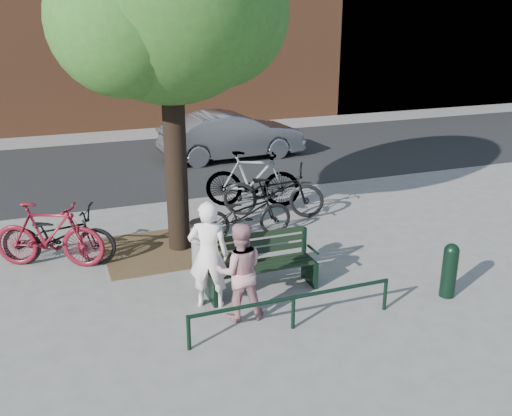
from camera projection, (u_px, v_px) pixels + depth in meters
name	position (u px, v px, depth m)	size (l,w,h in m)	color
ground	(262.00, 291.00, 9.10)	(90.00, 90.00, 0.00)	gray
dirt_pit	(169.00, 249.00, 10.70)	(2.40, 2.00, 0.02)	brown
road	(155.00, 164.00, 16.60)	(40.00, 7.00, 0.01)	black
park_bench	(260.00, 262.00, 9.01)	(1.74, 0.54, 0.97)	black
guard_railing	(293.00, 303.00, 7.91)	(3.06, 0.06, 0.51)	black
person_left	(209.00, 255.00, 8.40)	(0.61, 0.40, 1.66)	white
person_right	(240.00, 271.00, 8.10)	(0.71, 0.55, 1.46)	#B47C81
bollard	(450.00, 268.00, 8.80)	(0.24, 0.24, 0.88)	black
litter_bin	(204.00, 248.00, 9.57)	(0.46, 0.46, 0.93)	gray
bicycle_a	(59.00, 236.00, 9.94)	(0.70, 2.00, 1.05)	black
bicycle_b	(49.00, 235.00, 9.81)	(0.55, 1.94, 1.17)	#5F0D18
bicycle_c	(244.00, 214.00, 11.04)	(0.67, 1.93, 1.02)	black
bicycle_d	(253.00, 179.00, 12.85)	(0.60, 2.14, 1.29)	gray
bicycle_e	(273.00, 191.00, 12.27)	(0.76, 2.18, 1.15)	black
parked_car	(232.00, 135.00, 17.07)	(1.50, 4.30, 1.42)	slate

